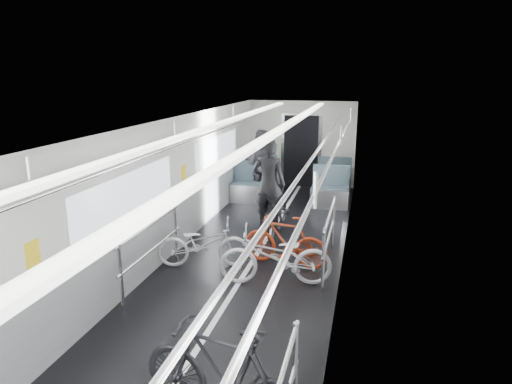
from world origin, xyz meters
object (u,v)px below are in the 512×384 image
bike_left_far (203,243)px  person_standing (269,184)px  bike_aisle (278,210)px  bike_right_mid (276,257)px  bike_right_far (285,241)px  bike_right_near (226,376)px  person_seated (261,165)px

bike_left_far → person_standing: (0.65, 2.12, 0.54)m
bike_aisle → bike_right_mid: bearing=-79.0°
bike_left_far → bike_right_mid: bearing=-122.8°
bike_right_far → bike_aisle: (-0.46, 1.67, 0.01)m
bike_right_mid → bike_left_far: bearing=-118.5°
bike_right_near → bike_right_mid: size_ratio=1.03×
bike_aisle → bike_right_near: bearing=-83.2°
bike_right_far → person_seated: size_ratio=0.83×
bike_aisle → bike_left_far: bearing=-112.5°
bike_aisle → person_standing: person_standing is taller
bike_left_far → person_standing: person_standing is taller
bike_right_far → person_standing: person_standing is taller
bike_left_far → person_standing: bearing=-33.2°
bike_right_near → bike_aisle: bike_right_near is taller
bike_right_near → bike_right_far: bearing=-164.7°
bike_right_mid → bike_right_far: 0.74m
bike_right_mid → person_standing: 2.64m
bike_left_far → person_seated: bearing=-15.6°
bike_right_near → bike_aisle: 5.41m
bike_right_near → bike_right_mid: bike_right_near is taller
bike_left_far → bike_right_mid: size_ratio=0.89×
bike_right_mid → person_standing: (-0.65, 2.51, 0.49)m
bike_right_near → bike_right_mid: (-0.14, 2.97, -0.08)m
bike_right_far → person_standing: 1.96m
person_standing → person_seated: person_standing is taller
bike_right_near → person_standing: (-0.80, 5.48, 0.41)m
bike_left_far → bike_aisle: bike_aisle is taller
bike_left_far → bike_aisle: size_ratio=0.89×
bike_left_far → bike_right_near: (1.45, -3.36, 0.13)m
person_seated → bike_aisle: bearing=113.9°
bike_right_far → person_seated: person_seated is taller
bike_right_near → person_standing: bearing=-158.4°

